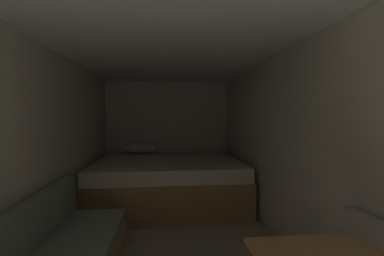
% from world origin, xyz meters
% --- Properties ---
extents(wall_back, '(2.52, 0.05, 2.12)m').
position_xyz_m(wall_back, '(0.00, 4.69, 1.06)').
color(wall_back, beige).
rests_on(wall_back, ground).
extents(wall_left, '(0.05, 5.46, 2.12)m').
position_xyz_m(wall_left, '(-1.24, 1.94, 1.06)').
color(wall_left, beige).
rests_on(wall_left, ground).
extents(wall_right, '(0.05, 5.46, 2.12)m').
position_xyz_m(wall_right, '(1.24, 1.94, 1.06)').
color(wall_right, beige).
rests_on(wall_right, ground).
extents(ceiling_slab, '(2.52, 5.46, 0.05)m').
position_xyz_m(ceiling_slab, '(0.00, 1.94, 2.15)').
color(ceiling_slab, white).
rests_on(ceiling_slab, wall_left).
extents(bed, '(2.30, 1.89, 0.92)m').
position_xyz_m(bed, '(-0.01, 3.68, 0.37)').
color(bed, '#9E7247').
rests_on(bed, ground).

